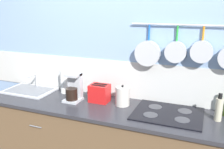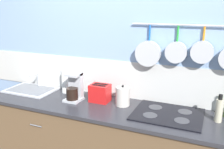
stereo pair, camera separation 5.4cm
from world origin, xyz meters
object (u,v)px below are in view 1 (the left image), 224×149
kettle (122,96)px  bottle_hot_sauce (219,109)px  toaster (100,93)px  paper_towel_roll (65,81)px  coffee_maker (74,89)px

kettle → bottle_hot_sauce: (0.89, -0.02, 0.01)m
kettle → bottle_hot_sauce: 0.89m
toaster → kettle: kettle is taller
paper_towel_roll → kettle: size_ratio=1.24×
paper_towel_roll → toaster: 0.50m
paper_towel_roll → toaster: bearing=-12.6°
toaster → bottle_hot_sauce: bottle_hot_sauce is taller
toaster → coffee_maker: bearing=-164.7°
paper_towel_roll → bottle_hot_sauce: size_ratio=1.07×
paper_towel_roll → coffee_maker: size_ratio=0.91×
bottle_hot_sauce → kettle: bearing=178.4°
toaster → kettle: size_ratio=1.01×
coffee_maker → bottle_hot_sauce: (1.42, 0.04, -0.01)m
paper_towel_roll → bottle_hot_sauce: (1.64, -0.14, -0.02)m
coffee_maker → bottle_hot_sauce: size_ratio=1.18×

